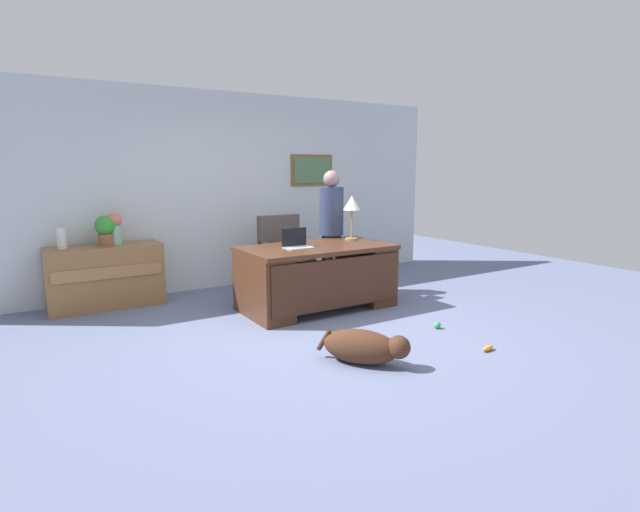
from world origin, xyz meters
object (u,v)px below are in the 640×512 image
at_px(dog_lying, 365,347).
at_px(laptop, 297,243).
at_px(dog_toy_bone, 488,348).
at_px(vase_with_flowers, 115,226).
at_px(vase_empty, 62,238).
at_px(dog_toy_ball, 437,325).
at_px(armchair, 285,257).
at_px(credenza, 106,276).
at_px(desk, 318,275).
at_px(potted_plant, 106,229).
at_px(desk_lamp, 352,206).
at_px(person_standing, 331,231).

bearing_deg(dog_lying, laptop, 80.16).
relative_size(laptop, dog_toy_bone, 2.13).
relative_size(vase_with_flowers, vase_empty, 1.62).
distance_m(vase_with_flowers, dog_toy_ball, 3.93).
relative_size(armchair, vase_empty, 4.26).
distance_m(credenza, vase_with_flowers, 0.62).
distance_m(desk, potted_plant, 2.59).
bearing_deg(desk, vase_with_flowers, 144.70).
relative_size(armchair, dog_lying, 1.42).
bearing_deg(dog_toy_bone, credenza, 128.27).
xyz_separation_m(laptop, dog_toy_bone, (0.86, -2.07, -0.79)).
relative_size(armchair, dog_toy_bone, 6.85).
height_order(desk, desk_lamp, desk_lamp).
xyz_separation_m(desk, dog_toy_ball, (0.66, -1.33, -0.38)).
bearing_deg(desk, dog_toy_ball, -63.45).
relative_size(credenza, vase_empty, 5.40).
distance_m(credenza, desk_lamp, 3.14).
relative_size(desk_lamp, dog_toy_bone, 3.74).
relative_size(armchair, laptop, 3.22).
height_order(armchair, dog_toy_bone, armchair).
height_order(vase_with_flowers, dog_toy_bone, vase_with_flowers).
height_order(credenza, vase_with_flowers, vase_with_flowers).
bearing_deg(dog_toy_bone, vase_empty, 132.44).
relative_size(desk, dog_lying, 2.44).
height_order(dog_toy_ball, dog_toy_bone, dog_toy_ball).
height_order(person_standing, dog_toy_bone, person_standing).
bearing_deg(potted_plant, credenza, -177.97).
distance_m(dog_lying, desk_lamp, 2.50).
bearing_deg(dog_toy_ball, credenza, 135.73).
bearing_deg(vase_with_flowers, desk, -35.30).
height_order(desk, credenza, desk).
height_order(vase_with_flowers, potted_plant, vase_with_flowers).
relative_size(credenza, desk_lamp, 2.32).
relative_size(desk_lamp, vase_with_flowers, 1.43).
bearing_deg(credenza, potted_plant, 2.03).
bearing_deg(armchair, dog_toy_bone, -80.44).
height_order(vase_with_flowers, dog_toy_ball, vase_with_flowers).
bearing_deg(vase_empty, potted_plant, 0.00).
height_order(potted_plant, dog_toy_bone, potted_plant).
relative_size(armchair, vase_with_flowers, 2.63).
bearing_deg(potted_plant, laptop, -37.26).
distance_m(desk_lamp, vase_with_flowers, 2.90).
bearing_deg(potted_plant, dog_toy_bone, -52.15).
relative_size(vase_with_flowers, potted_plant, 1.09).
height_order(person_standing, dog_toy_ball, person_standing).
bearing_deg(desk_lamp, desk, -161.11).
bearing_deg(desk, potted_plant, 146.17).
bearing_deg(desk_lamp, vase_empty, 159.79).
bearing_deg(person_standing, desk_lamp, -80.22).
xyz_separation_m(vase_empty, dog_toy_ball, (3.24, -2.74, -0.84)).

